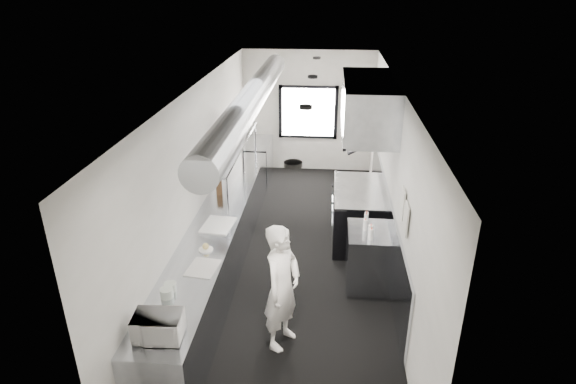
% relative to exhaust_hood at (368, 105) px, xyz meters
% --- Properties ---
extents(floor, '(3.00, 8.00, 0.01)m').
position_rel_exhaust_hood_xyz_m(floor, '(-1.10, -0.70, -2.39)').
color(floor, black).
rests_on(floor, ground).
extents(ceiling, '(3.00, 8.00, 0.01)m').
position_rel_exhaust_hood_xyz_m(ceiling, '(-1.10, -0.70, 0.41)').
color(ceiling, silver).
rests_on(ceiling, wall_back).
extents(wall_back, '(3.00, 0.02, 2.80)m').
position_rel_exhaust_hood_xyz_m(wall_back, '(-1.10, 3.30, -0.99)').
color(wall_back, silver).
rests_on(wall_back, floor).
extents(wall_front, '(3.00, 0.02, 2.80)m').
position_rel_exhaust_hood_xyz_m(wall_front, '(-1.10, -4.70, -0.99)').
color(wall_front, silver).
rests_on(wall_front, floor).
extents(wall_left, '(0.02, 8.00, 2.80)m').
position_rel_exhaust_hood_xyz_m(wall_left, '(-2.60, -0.70, -0.99)').
color(wall_left, silver).
rests_on(wall_left, floor).
extents(wall_right, '(0.02, 8.00, 2.80)m').
position_rel_exhaust_hood_xyz_m(wall_right, '(0.40, -0.70, -0.99)').
color(wall_right, silver).
rests_on(wall_right, floor).
extents(wall_cladding, '(0.03, 5.50, 1.10)m').
position_rel_exhaust_hood_xyz_m(wall_cladding, '(0.38, -0.40, -1.84)').
color(wall_cladding, '#9BA1A9').
rests_on(wall_cladding, wall_right).
extents(hvac_duct, '(0.40, 6.40, 0.40)m').
position_rel_exhaust_hood_xyz_m(hvac_duct, '(-1.80, -0.30, 0.16)').
color(hvac_duct, gray).
rests_on(hvac_duct, ceiling).
extents(service_window, '(1.36, 0.05, 1.25)m').
position_rel_exhaust_hood_xyz_m(service_window, '(-1.10, 3.26, -0.99)').
color(service_window, silver).
rests_on(service_window, wall_back).
extents(exhaust_hood, '(0.81, 2.20, 0.88)m').
position_rel_exhaust_hood_xyz_m(exhaust_hood, '(0.00, 0.00, 0.00)').
color(exhaust_hood, '#9BA1A9').
rests_on(exhaust_hood, ceiling).
extents(prep_counter, '(0.70, 6.00, 0.90)m').
position_rel_exhaust_hood_xyz_m(prep_counter, '(-2.25, -1.20, -1.94)').
color(prep_counter, '#9BA1A9').
rests_on(prep_counter, floor).
extents(pass_shelf, '(0.45, 3.00, 0.68)m').
position_rel_exhaust_hood_xyz_m(pass_shelf, '(-2.29, 0.30, -0.86)').
color(pass_shelf, '#9BA1A9').
rests_on(pass_shelf, prep_counter).
extents(range, '(0.88, 1.60, 0.94)m').
position_rel_exhaust_hood_xyz_m(range, '(-0.06, 0.00, -1.92)').
color(range, black).
rests_on(range, floor).
extents(bottle_station, '(0.65, 0.80, 0.90)m').
position_rel_exhaust_hood_xyz_m(bottle_station, '(0.05, -1.40, -1.94)').
color(bottle_station, '#9BA1A9').
rests_on(bottle_station, floor).
extents(far_work_table, '(0.70, 1.20, 0.90)m').
position_rel_exhaust_hood_xyz_m(far_work_table, '(-2.25, 2.50, -1.94)').
color(far_work_table, '#9BA1A9').
rests_on(far_work_table, floor).
extents(notice_sheet_a, '(0.02, 0.28, 0.38)m').
position_rel_exhaust_hood_xyz_m(notice_sheet_a, '(0.37, -1.90, -0.79)').
color(notice_sheet_a, beige).
rests_on(notice_sheet_a, wall_right).
extents(notice_sheet_b, '(0.02, 0.28, 0.38)m').
position_rel_exhaust_hood_xyz_m(notice_sheet_b, '(0.37, -2.25, -0.84)').
color(notice_sheet_b, beige).
rests_on(notice_sheet_b, wall_right).
extents(line_cook, '(0.61, 0.71, 1.65)m').
position_rel_exhaust_hood_xyz_m(line_cook, '(-1.09, -2.78, -1.56)').
color(line_cook, white).
rests_on(line_cook, floor).
extents(microwave, '(0.47, 0.37, 0.27)m').
position_rel_exhaust_hood_xyz_m(microwave, '(-2.24, -3.84, -1.36)').
color(microwave, white).
rests_on(microwave, prep_counter).
extents(deli_tub_a, '(0.19, 0.19, 0.11)m').
position_rel_exhaust_hood_xyz_m(deli_tub_a, '(-2.38, -3.18, -1.44)').
color(deli_tub_a, '#ACB7A8').
rests_on(deli_tub_a, prep_counter).
extents(deli_tub_b, '(0.16, 0.16, 0.10)m').
position_rel_exhaust_hood_xyz_m(deli_tub_b, '(-2.38, -3.06, -1.44)').
color(deli_tub_b, '#ACB7A8').
rests_on(deli_tub_b, prep_counter).
extents(newspaper, '(0.40, 0.48, 0.01)m').
position_rel_exhaust_hood_xyz_m(newspaper, '(-2.12, -2.56, -1.48)').
color(newspaper, silver).
rests_on(newspaper, prep_counter).
extents(small_plate, '(0.21, 0.21, 0.02)m').
position_rel_exhaust_hood_xyz_m(small_plate, '(-2.19, -2.13, -1.48)').
color(small_plate, white).
rests_on(small_plate, prep_counter).
extents(pastry, '(0.09, 0.09, 0.09)m').
position_rel_exhaust_hood_xyz_m(pastry, '(-2.19, -2.13, -1.43)').
color(pastry, '#DDC574').
rests_on(pastry, small_plate).
extents(cutting_board, '(0.47, 0.59, 0.02)m').
position_rel_exhaust_hood_xyz_m(cutting_board, '(-2.18, -1.43, -1.48)').
color(cutting_board, silver).
rests_on(cutting_board, prep_counter).
extents(knife_block, '(0.15, 0.24, 0.24)m').
position_rel_exhaust_hood_xyz_m(knife_block, '(-2.42, -0.27, -1.37)').
color(knife_block, '#50301C').
rests_on(knife_block, prep_counter).
extents(plate_stack_a, '(0.30, 0.30, 0.27)m').
position_rel_exhaust_hood_xyz_m(plate_stack_a, '(-2.29, -0.48, -0.68)').
color(plate_stack_a, white).
rests_on(plate_stack_a, pass_shelf).
extents(plate_stack_b, '(0.33, 0.33, 0.35)m').
position_rel_exhaust_hood_xyz_m(plate_stack_b, '(-2.30, 0.05, -0.65)').
color(plate_stack_b, white).
rests_on(plate_stack_b, pass_shelf).
extents(plate_stack_c, '(0.31, 0.31, 0.36)m').
position_rel_exhaust_hood_xyz_m(plate_stack_c, '(-2.32, 0.57, -0.64)').
color(plate_stack_c, white).
rests_on(plate_stack_c, pass_shelf).
extents(plate_stack_d, '(0.29, 0.29, 0.41)m').
position_rel_exhaust_hood_xyz_m(plate_stack_d, '(-2.31, 0.90, -0.61)').
color(plate_stack_d, white).
rests_on(plate_stack_d, pass_shelf).
extents(squeeze_bottle_a, '(0.07, 0.07, 0.17)m').
position_rel_exhaust_hood_xyz_m(squeeze_bottle_a, '(0.04, -1.65, -1.41)').
color(squeeze_bottle_a, silver).
rests_on(squeeze_bottle_a, bottle_station).
extents(squeeze_bottle_b, '(0.09, 0.09, 0.20)m').
position_rel_exhaust_hood_xyz_m(squeeze_bottle_b, '(0.03, -1.60, -1.39)').
color(squeeze_bottle_b, silver).
rests_on(squeeze_bottle_b, bottle_station).
extents(squeeze_bottle_c, '(0.08, 0.08, 0.17)m').
position_rel_exhaust_hood_xyz_m(squeeze_bottle_c, '(-0.03, -1.38, -1.41)').
color(squeeze_bottle_c, silver).
rests_on(squeeze_bottle_c, bottle_station).
extents(squeeze_bottle_d, '(0.06, 0.06, 0.18)m').
position_rel_exhaust_hood_xyz_m(squeeze_bottle_d, '(-0.01, -1.21, -1.40)').
color(squeeze_bottle_d, silver).
rests_on(squeeze_bottle_d, bottle_station).
extents(squeeze_bottle_e, '(0.07, 0.07, 0.17)m').
position_rel_exhaust_hood_xyz_m(squeeze_bottle_e, '(0.00, -1.14, -1.41)').
color(squeeze_bottle_e, silver).
rests_on(squeeze_bottle_e, bottle_station).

